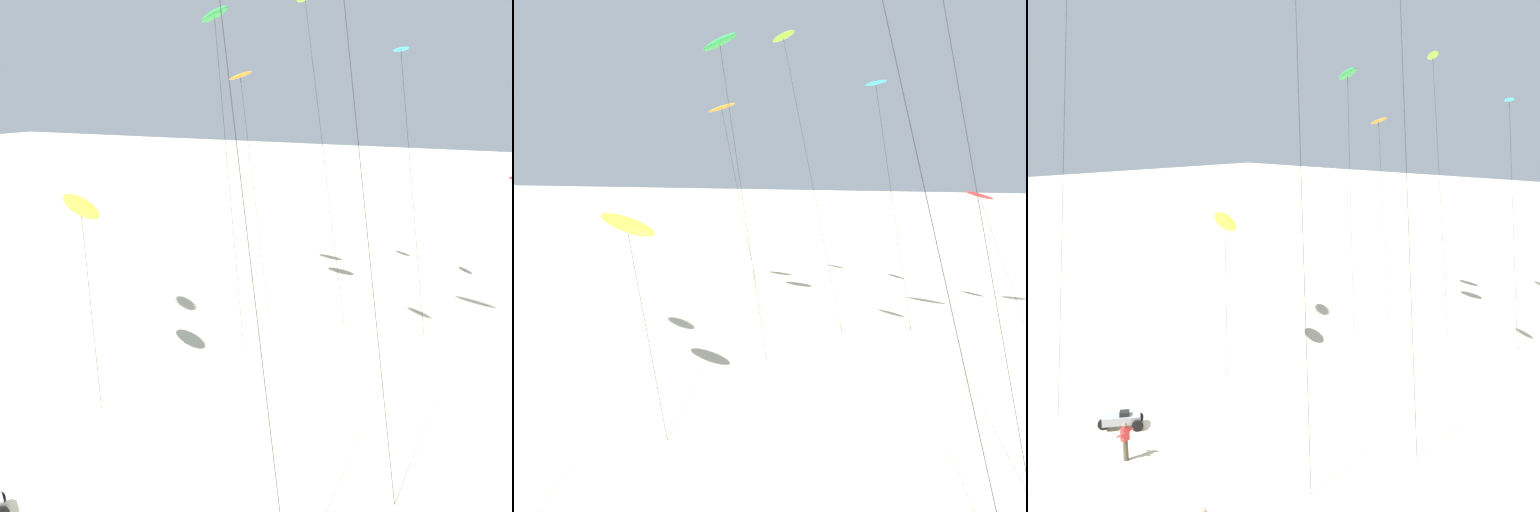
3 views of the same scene
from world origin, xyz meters
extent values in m
ellipsoid|color=orange|center=(-4.39, 24.35, 13.67)|extent=(2.57, 1.93, 0.76)
cylinder|color=#262626|center=(-2.63, 22.78, 6.79)|extent=(3.55, 3.17, 13.59)
ellipsoid|color=yellow|center=(-3.84, 8.97, 8.10)|extent=(3.21, 2.16, 1.13)
cylinder|color=#262626|center=(-2.75, 7.99, 3.98)|extent=(2.23, 1.99, 7.96)
ellipsoid|color=green|center=(-2.68, 18.49, 16.63)|extent=(2.78, 2.26, 0.97)
cylinder|color=#262626|center=(-1.13, 17.11, 8.25)|extent=(3.13, 2.79, 16.50)
cylinder|color=#262626|center=(8.74, 8.26, 11.49)|extent=(4.92, 4.38, 23.00)
ellipsoid|color=#33BFE0|center=(5.52, 24.21, 14.98)|extent=(1.69, 2.06, 0.31)
cylinder|color=#262626|center=(6.90, 22.99, 7.45)|extent=(2.78, 2.48, 14.91)
cylinder|color=#262626|center=(6.69, 3.79, 11.69)|extent=(6.09, 5.42, 23.39)
cylinder|color=#262626|center=(1.87, 22.74, 8.95)|extent=(4.48, 3.99, 17.91)
camera|label=1|loc=(16.04, -13.03, 13.20)|focal=47.53mm
camera|label=2|loc=(5.99, -10.58, 11.12)|focal=37.45mm
camera|label=3|loc=(24.90, -16.31, 13.91)|focal=47.37mm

